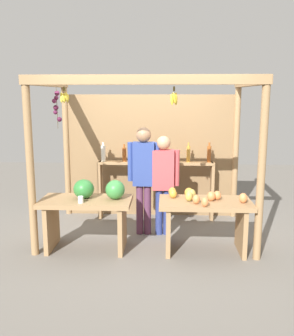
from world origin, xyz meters
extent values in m
plane|color=slate|center=(0.00, 0.00, 0.00)|extent=(12.00, 12.00, 0.00)
cylinder|color=#99754C|center=(-1.47, -0.90, 1.17)|extent=(0.10, 0.10, 2.35)
cylinder|color=#99754C|center=(1.47, -0.90, 1.17)|extent=(0.10, 0.10, 2.35)
cylinder|color=#99754C|center=(-1.47, 0.90, 1.17)|extent=(0.10, 0.10, 2.35)
cylinder|color=#99754C|center=(1.47, 0.90, 1.17)|extent=(0.10, 0.10, 2.35)
cube|color=#99754C|center=(0.00, -0.90, 2.29)|extent=(3.04, 0.12, 0.12)
cube|color=#99754C|center=(-1.47, 0.00, 2.29)|extent=(0.12, 1.89, 0.12)
cube|color=#99754C|center=(1.47, 0.00, 2.29)|extent=(0.12, 1.89, 0.12)
cube|color=olive|center=(0.00, 0.92, 1.06)|extent=(2.94, 0.04, 2.11)
cylinder|color=brown|center=(-1.03, -0.74, 2.18)|extent=(0.02, 0.02, 0.06)
ellipsoid|color=yellow|center=(-1.01, -0.73, 2.09)|extent=(0.04, 0.07, 0.12)
ellipsoid|color=yellow|center=(-1.00, -0.71, 2.06)|extent=(0.05, 0.05, 0.12)
ellipsoid|color=yellow|center=(-1.03, -0.71, 2.06)|extent=(0.07, 0.04, 0.12)
ellipsoid|color=yellow|center=(-1.05, -0.72, 2.08)|extent=(0.05, 0.06, 0.12)
ellipsoid|color=yellow|center=(-1.07, -0.74, 2.06)|extent=(0.04, 0.06, 0.12)
ellipsoid|color=yellow|center=(-1.06, -0.76, 2.09)|extent=(0.06, 0.07, 0.12)
ellipsoid|color=yellow|center=(-1.03, -0.78, 2.07)|extent=(0.06, 0.04, 0.12)
ellipsoid|color=yellow|center=(-1.00, -0.76, 2.08)|extent=(0.07, 0.07, 0.12)
cylinder|color=brown|center=(0.37, -0.81, 2.18)|extent=(0.02, 0.02, 0.06)
ellipsoid|color=gold|center=(0.39, -0.81, 2.05)|extent=(0.04, 0.07, 0.14)
ellipsoid|color=gold|center=(0.38, -0.78, 2.07)|extent=(0.06, 0.05, 0.15)
ellipsoid|color=gold|center=(0.35, -0.80, 2.06)|extent=(0.05, 0.06, 0.15)
ellipsoid|color=gold|center=(0.34, -0.83, 2.05)|extent=(0.05, 0.06, 0.15)
ellipsoid|color=gold|center=(0.37, -0.84, 2.07)|extent=(0.06, 0.04, 0.15)
cylinder|color=#4C422D|center=(-1.19, -0.55, 1.93)|extent=(0.01, 0.01, 0.55)
sphere|color=#601E42|center=(-1.19, -0.52, 2.13)|extent=(0.07, 0.07, 0.07)
sphere|color=#511938|center=(-1.19, -0.57, 2.07)|extent=(0.06, 0.06, 0.06)
sphere|color=#601E42|center=(-1.21, -0.57, 2.03)|extent=(0.06, 0.06, 0.06)
sphere|color=#47142D|center=(-1.20, -0.56, 1.94)|extent=(0.07, 0.07, 0.07)
sphere|color=#511938|center=(-1.21, -0.54, 1.88)|extent=(0.06, 0.06, 0.06)
sphere|color=#47142D|center=(-1.16, -0.54, 1.78)|extent=(0.07, 0.07, 0.07)
cube|color=#99754C|center=(-0.81, -0.67, 0.68)|extent=(1.23, 0.64, 0.06)
cube|color=#99754C|center=(-1.30, -0.67, 0.33)|extent=(0.06, 0.58, 0.65)
cube|color=#99754C|center=(-0.31, -0.67, 0.33)|extent=(0.06, 0.58, 0.65)
ellipsoid|color=#38843D|center=(-0.41, -0.64, 0.84)|extent=(0.37, 0.37, 0.26)
ellipsoid|color=#2D7533|center=(-0.84, -0.63, 0.84)|extent=(0.38, 0.38, 0.26)
cylinder|color=white|center=(-0.84, -0.85, 0.76)|extent=(0.07, 0.07, 0.09)
cube|color=#99754C|center=(0.81, -0.67, 0.68)|extent=(1.23, 0.64, 0.06)
cube|color=#99754C|center=(0.31, -0.67, 0.33)|extent=(0.06, 0.58, 0.65)
cube|color=#99754C|center=(1.30, -0.67, 0.33)|extent=(0.06, 0.58, 0.65)
ellipsoid|color=#E07F47|center=(0.88, -0.67, 0.78)|extent=(0.15, 0.15, 0.13)
ellipsoid|color=gold|center=(0.60, -0.52, 0.78)|extent=(0.14, 0.14, 0.14)
ellipsoid|color=gold|center=(0.38, -0.55, 0.77)|extent=(0.12, 0.12, 0.12)
ellipsoid|color=#E07F47|center=(0.97, -0.61, 0.77)|extent=(0.12, 0.12, 0.12)
ellipsoid|color=#B79E47|center=(0.59, -0.70, 0.78)|extent=(0.14, 0.14, 0.13)
ellipsoid|color=#E07F47|center=(0.77, -0.94, 0.77)|extent=(0.11, 0.11, 0.12)
ellipsoid|color=gold|center=(0.37, -0.45, 0.77)|extent=(0.15, 0.15, 0.12)
ellipsoid|color=#E07F47|center=(0.67, -0.81, 0.77)|extent=(0.13, 0.13, 0.12)
ellipsoid|color=#B79E47|center=(0.63, -0.60, 0.78)|extent=(0.12, 0.12, 0.14)
ellipsoid|color=#E07F47|center=(1.29, -0.74, 0.78)|extent=(0.12, 0.12, 0.13)
cube|color=#99754C|center=(-0.85, 0.67, 0.50)|extent=(0.05, 0.20, 1.00)
cube|color=#99754C|center=(1.06, 0.67, 0.50)|extent=(0.05, 0.20, 1.00)
cube|color=#99754C|center=(0.11, 0.67, 0.98)|extent=(1.91, 0.22, 0.04)
cylinder|color=silver|center=(-0.78, 0.67, 1.13)|extent=(0.08, 0.08, 0.27)
cylinder|color=silver|center=(-0.78, 0.67, 1.30)|extent=(0.04, 0.04, 0.06)
cylinder|color=#994C1E|center=(-0.43, 0.67, 1.12)|extent=(0.07, 0.07, 0.23)
cylinder|color=#994C1E|center=(-0.43, 0.67, 1.26)|extent=(0.03, 0.03, 0.06)
cylinder|color=#994C1E|center=(-0.08, 0.67, 1.15)|extent=(0.07, 0.07, 0.30)
cylinder|color=#994C1E|center=(-0.08, 0.67, 1.33)|extent=(0.03, 0.03, 0.06)
cylinder|color=gold|center=(0.29, 0.67, 1.12)|extent=(0.06, 0.06, 0.23)
cylinder|color=gold|center=(0.29, 0.67, 1.26)|extent=(0.03, 0.03, 0.06)
cylinder|color=gold|center=(0.65, 0.67, 1.13)|extent=(0.06, 0.06, 0.27)
cylinder|color=gold|center=(0.65, 0.67, 1.30)|extent=(0.03, 0.03, 0.06)
cylinder|color=#994C1E|center=(0.99, 0.67, 1.14)|extent=(0.07, 0.07, 0.27)
cylinder|color=#994C1E|center=(0.99, 0.67, 1.30)|extent=(0.03, 0.03, 0.06)
cylinder|color=#552E49|center=(-0.12, -0.05, 0.38)|extent=(0.11, 0.11, 0.77)
cylinder|color=#552E49|center=(0.00, -0.05, 0.38)|extent=(0.11, 0.11, 0.77)
cube|color=#2D428C|center=(-0.06, -0.05, 1.09)|extent=(0.32, 0.19, 0.65)
cylinder|color=#2D428C|center=(-0.26, -0.05, 1.13)|extent=(0.08, 0.08, 0.58)
cylinder|color=#2D428C|center=(0.14, -0.05, 1.13)|extent=(0.08, 0.08, 0.58)
sphere|color=#997051|center=(-0.06, -0.05, 1.53)|extent=(0.22, 0.22, 0.22)
cylinder|color=navy|center=(0.18, -0.06, 0.36)|extent=(0.11, 0.11, 0.71)
cylinder|color=navy|center=(0.30, -0.06, 0.36)|extent=(0.11, 0.11, 0.71)
cube|color=#BF474C|center=(0.24, -0.06, 1.01)|extent=(0.32, 0.19, 0.60)
cylinder|color=#BF474C|center=(0.04, -0.06, 1.04)|extent=(0.08, 0.08, 0.54)
cylinder|color=#BF474C|center=(0.44, -0.06, 1.04)|extent=(0.08, 0.08, 0.54)
sphere|color=tan|center=(0.24, -0.06, 1.41)|extent=(0.21, 0.21, 0.21)
camera|label=1|loc=(0.28, -5.60, 2.11)|focal=40.51mm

